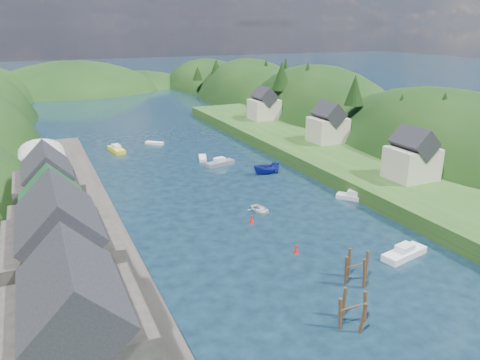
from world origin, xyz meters
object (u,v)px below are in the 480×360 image
piling_cluster_far (356,270)px  channel_buoy_far (252,220)px  channel_buoy_near (296,250)px  piling_cluster_near (353,312)px

piling_cluster_far → channel_buoy_far: piling_cluster_far is taller
channel_buoy_near → channel_buoy_far: bearing=95.4°
piling_cluster_far → channel_buoy_far: size_ratio=3.51×
piling_cluster_far → channel_buoy_near: 8.52m
piling_cluster_near → channel_buoy_far: 24.21m
piling_cluster_far → piling_cluster_near: bearing=-129.8°
channel_buoy_near → piling_cluster_far: bearing=-73.8°
piling_cluster_far → channel_buoy_near: size_ratio=3.51×
channel_buoy_near → channel_buoy_far: 10.19m
piling_cluster_near → channel_buoy_near: bearing=79.8°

